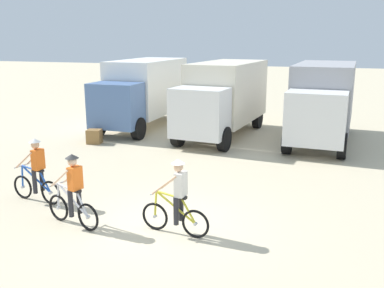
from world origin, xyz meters
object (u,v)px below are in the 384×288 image
(cyclist_orange_shirt, at_px, (36,173))
(supply_crate, at_px, (94,136))
(box_truck_grey_hauler, at_px, (323,99))
(box_truck_cream_rv, at_px, (224,95))
(box_truck_white_box, at_px, (143,90))
(cyclist_cowboy_hat, at_px, (73,193))
(cyclist_near_camera, at_px, (177,200))

(cyclist_orange_shirt, relative_size, supply_crate, 3.01)
(box_truck_grey_hauler, height_order, cyclist_orange_shirt, box_truck_grey_hauler)
(box_truck_grey_hauler, distance_m, supply_crate, 10.01)
(box_truck_cream_rv, height_order, cyclist_orange_shirt, box_truck_cream_rv)
(box_truck_cream_rv, bearing_deg, box_truck_white_box, 170.24)
(supply_crate, bearing_deg, cyclist_cowboy_hat, -63.12)
(box_truck_cream_rv, distance_m, box_truck_grey_hauler, 4.36)
(box_truck_cream_rv, relative_size, cyclist_near_camera, 3.82)
(supply_crate, bearing_deg, box_truck_grey_hauler, 20.31)
(cyclist_orange_shirt, bearing_deg, box_truck_white_box, 97.78)
(box_truck_grey_hauler, relative_size, cyclist_near_camera, 3.78)
(box_truck_grey_hauler, relative_size, cyclist_orange_shirt, 3.78)
(box_truck_white_box, bearing_deg, cyclist_cowboy_hat, -74.17)
(box_truck_white_box, distance_m, cyclist_near_camera, 12.71)
(cyclist_near_camera, height_order, supply_crate, cyclist_near_camera)
(cyclist_orange_shirt, bearing_deg, box_truck_cream_rv, 73.37)
(cyclist_orange_shirt, distance_m, cyclist_near_camera, 4.43)
(box_truck_grey_hauler, xyz_separation_m, supply_crate, (-9.27, -3.43, -1.57))
(cyclist_near_camera, bearing_deg, supply_crate, 131.20)
(cyclist_orange_shirt, height_order, cyclist_cowboy_hat, same)
(box_truck_white_box, bearing_deg, supply_crate, -98.09)
(cyclist_orange_shirt, distance_m, supply_crate, 6.84)
(box_truck_grey_hauler, bearing_deg, supply_crate, -159.69)
(supply_crate, bearing_deg, box_truck_cream_rv, 33.39)
(box_truck_cream_rv, distance_m, cyclist_orange_shirt, 10.24)
(cyclist_cowboy_hat, relative_size, supply_crate, 3.01)
(box_truck_grey_hauler, xyz_separation_m, cyclist_orange_shirt, (-7.27, -9.95, -1.03))
(box_truck_grey_hauler, height_order, supply_crate, box_truck_grey_hauler)
(box_truck_white_box, bearing_deg, cyclist_orange_shirt, -82.22)
(box_truck_white_box, relative_size, cyclist_near_camera, 3.74)
(box_truck_cream_rv, xyz_separation_m, box_truck_grey_hauler, (4.36, 0.19, 0.00))
(cyclist_orange_shirt, xyz_separation_m, supply_crate, (-2.00, 6.52, -0.54))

